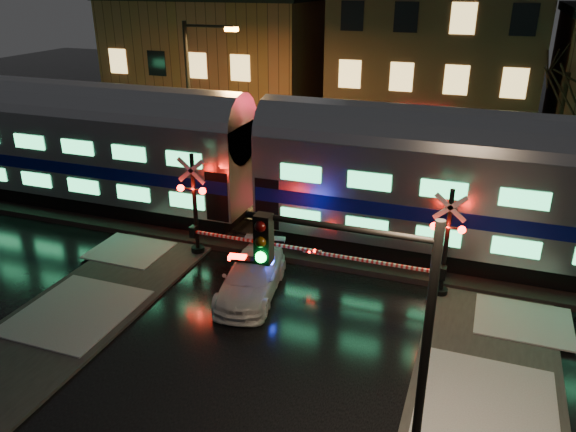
% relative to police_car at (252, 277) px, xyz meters
% --- Properties ---
extents(ground, '(120.00, 120.00, 0.00)m').
position_rel_police_car_xyz_m(ground, '(1.54, -0.27, -0.67)').
color(ground, black).
rests_on(ground, ground).
extents(ballast, '(90.00, 4.20, 0.24)m').
position_rel_police_car_xyz_m(ballast, '(1.54, 4.73, -0.55)').
color(ballast, black).
rests_on(ballast, ground).
extents(sidewalk_left, '(4.00, 20.00, 0.12)m').
position_rel_police_car_xyz_m(sidewalk_left, '(-4.96, -6.27, -0.61)').
color(sidewalk_left, '#2D2D2D').
rests_on(sidewalk_left, ground).
extents(building_left, '(14.00, 10.00, 9.00)m').
position_rel_police_car_xyz_m(building_left, '(-11.46, 21.73, 3.83)').
color(building_left, brown).
rests_on(building_left, ground).
extents(building_mid, '(12.00, 11.00, 11.50)m').
position_rel_police_car_xyz_m(building_mid, '(3.54, 22.23, 5.08)').
color(building_mid, brown).
rests_on(building_mid, ground).
extents(train, '(51.00, 3.12, 5.92)m').
position_rel_police_car_xyz_m(train, '(-1.79, 4.73, 2.72)').
color(train, black).
rests_on(train, ballast).
extents(police_car, '(2.53, 4.78, 1.48)m').
position_rel_police_car_xyz_m(police_car, '(0.00, 0.00, 0.00)').
color(police_car, silver).
rests_on(police_car, ground).
extents(crossing_signal_right, '(5.68, 0.65, 4.02)m').
position_rel_police_car_xyz_m(crossing_signal_right, '(5.96, 2.04, 1.00)').
color(crossing_signal_right, black).
rests_on(crossing_signal_right, ground).
extents(crossing_signal_left, '(5.99, 0.66, 4.24)m').
position_rel_police_car_xyz_m(crossing_signal_left, '(-2.95, 2.04, 1.09)').
color(crossing_signal_left, black).
rests_on(crossing_signal_left, ground).
extents(traffic_light, '(4.12, 0.72, 6.36)m').
position_rel_police_car_xyz_m(traffic_light, '(5.55, -6.24, 2.72)').
color(traffic_light, black).
rests_on(traffic_light, ground).
extents(streetlight, '(2.85, 0.30, 8.51)m').
position_rel_police_car_xyz_m(streetlight, '(-6.72, 8.73, 4.24)').
color(streetlight, black).
rests_on(streetlight, ground).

